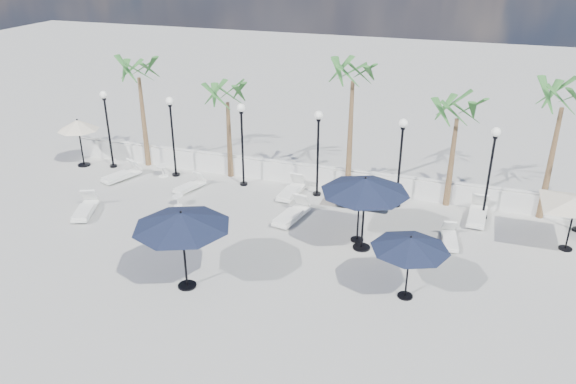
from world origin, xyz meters
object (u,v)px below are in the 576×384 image
(lounger_4, at_px, (292,214))
(parasol_navy_mid, at_px, (365,186))
(parasol_navy_left, at_px, (181,220))
(parasol_cream_sq_a, at_px, (360,188))
(lounger_6, at_px, (477,214))
(lounger_1, at_px, (85,209))
(lounger_2, at_px, (190,186))
(lounger_3, at_px, (291,190))
(parasol_cream_small, at_px, (78,126))
(lounger_5, at_px, (450,239))
(lounger_0, at_px, (122,174))
(parasol_navy_right, at_px, (410,244))

(lounger_4, height_order, parasol_navy_mid, parasol_navy_mid)
(parasol_navy_left, height_order, parasol_cream_sq_a, parasol_navy_left)
(lounger_6, relative_size, parasol_navy_left, 0.68)
(parasol_navy_left, distance_m, parasol_cream_sq_a, 6.65)
(lounger_1, bearing_deg, lounger_2, 29.48)
(lounger_3, xyz_separation_m, parasol_cream_small, (-10.94, 0.13, 1.82))
(lounger_5, bearing_deg, lounger_2, 165.52)
(lounger_2, height_order, parasol_cream_small, parasol_cream_small)
(lounger_3, distance_m, parasol_cream_small, 11.09)
(parasol_navy_left, bearing_deg, lounger_4, 72.50)
(lounger_4, height_order, parasol_navy_left, parasol_navy_left)
(lounger_0, bearing_deg, parasol_cream_sq_a, 9.35)
(lounger_0, distance_m, parasol_cream_sq_a, 12.10)
(lounger_1, height_order, parasol_navy_left, parasol_navy_left)
(lounger_1, relative_size, parasol_navy_left, 0.66)
(lounger_2, relative_size, lounger_4, 0.79)
(lounger_3, distance_m, lounger_5, 7.26)
(lounger_6, bearing_deg, lounger_5, -107.93)
(lounger_4, bearing_deg, parasol_navy_right, -26.73)
(lounger_3, relative_size, parasol_navy_right, 0.83)
(lounger_3, height_order, parasol_navy_right, parasol_navy_right)
(lounger_1, height_order, parasol_navy_right, parasol_navy_right)
(parasol_navy_mid, xyz_separation_m, parasol_navy_right, (1.94, -2.56, -0.57))
(lounger_4, xyz_separation_m, parasol_navy_right, (5.08, -3.92, 1.67))
(lounger_0, relative_size, parasol_cream_sq_a, 0.43)
(parasol_navy_left, height_order, parasol_navy_right, parasol_navy_left)
(parasol_navy_left, distance_m, parasol_navy_right, 7.06)
(lounger_3, distance_m, parasol_navy_mid, 5.73)
(lounger_5, bearing_deg, parasol_navy_right, -113.55)
(lounger_5, bearing_deg, lounger_6, 60.81)
(lounger_0, xyz_separation_m, parasol_navy_mid, (12.01, -2.76, 2.26))
(lounger_4, relative_size, parasol_cream_small, 0.90)
(lounger_3, height_order, parasol_navy_left, parasol_navy_left)
(lounger_6, height_order, parasol_navy_left, parasol_navy_left)
(lounger_2, height_order, lounger_5, lounger_2)
(parasol_navy_mid, bearing_deg, lounger_3, 137.54)
(lounger_5, xyz_separation_m, lounger_6, (0.91, 2.34, 0.06))
(lounger_0, relative_size, lounger_2, 1.17)
(lounger_0, bearing_deg, parasol_navy_right, -0.75)
(parasol_navy_left, bearing_deg, parasol_cream_small, 141.39)
(lounger_1, bearing_deg, lounger_3, 9.51)
(lounger_5, bearing_deg, parasol_cream_small, 164.77)
(lounger_3, xyz_separation_m, lounger_6, (7.84, 0.15, 0.01))
(lounger_4, bearing_deg, lounger_1, -153.89)
(lounger_1, distance_m, parasol_cream_sq_a, 11.31)
(parasol_cream_small, bearing_deg, lounger_4, -11.26)
(parasol_navy_mid, bearing_deg, parasol_cream_small, 166.06)
(lounger_6, relative_size, parasol_navy_mid, 0.67)
(parasol_navy_right, relative_size, parasol_cream_small, 1.01)
(lounger_1, bearing_deg, lounger_5, -12.36)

